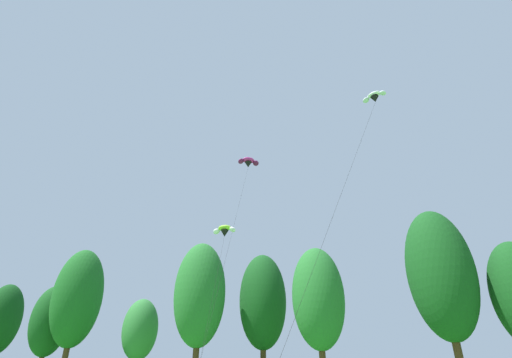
# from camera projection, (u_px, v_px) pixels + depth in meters

# --- Properties ---
(treeline_tree_a) EXTENTS (5.09, 5.09, 12.17)m
(treeline_tree_a) POSITION_uv_depth(u_px,v_px,m) (2.00, 319.00, 52.45)
(treeline_tree_a) COLOR #472D19
(treeline_tree_a) RESTS_ON ground_plane
(treeline_tree_b) EXTENTS (4.73, 4.73, 10.87)m
(treeline_tree_b) POSITION_uv_depth(u_px,v_px,m) (50.00, 321.00, 46.95)
(treeline_tree_b) COLOR #472D19
(treeline_tree_b) RESTS_ON ground_plane
(treeline_tree_c) EXTENTS (5.85, 5.85, 15.00)m
(treeline_tree_c) POSITION_uv_depth(u_px,v_px,m) (78.00, 297.00, 45.64)
(treeline_tree_c) COLOR #472D19
(treeline_tree_c) RESTS_ON ground_plane
(treeline_tree_d) EXTENTS (4.20, 4.20, 8.90)m
(treeline_tree_d) POSITION_uv_depth(u_px,v_px,m) (140.00, 329.00, 44.37)
(treeline_tree_d) COLOR #472D19
(treeline_tree_d) RESTS_ON ground_plane
(treeline_tree_e) EXTENTS (5.69, 5.69, 14.41)m
(treeline_tree_e) POSITION_uv_depth(u_px,v_px,m) (200.00, 293.00, 41.07)
(treeline_tree_e) COLOR #472D19
(treeline_tree_e) RESTS_ON ground_plane
(treeline_tree_f) EXTENTS (5.53, 5.53, 13.82)m
(treeline_tree_f) POSITION_uv_depth(u_px,v_px,m) (263.00, 301.00, 43.58)
(treeline_tree_f) COLOR #472D19
(treeline_tree_f) RESTS_ON ground_plane
(treeline_tree_g) EXTENTS (5.23, 5.23, 12.71)m
(treeline_tree_g) POSITION_uv_depth(u_px,v_px,m) (318.00, 297.00, 36.98)
(treeline_tree_g) COLOR #472D19
(treeline_tree_g) RESTS_ON ground_plane
(treeline_tree_h) EXTENTS (5.94, 5.94, 15.34)m
(treeline_tree_h) POSITION_uv_depth(u_px,v_px,m) (440.00, 273.00, 34.20)
(treeline_tree_h) COLOR #472D19
(treeline_tree_h) RESTS_ON ground_plane
(parafoil_kite_high_magenta) EXTENTS (5.30, 19.24, 24.53)m
(parafoil_kite_high_magenta) POSITION_uv_depth(u_px,v_px,m) (248.00, 162.00, 48.42)
(parafoil_kite_high_magenta) COLOR #D12893
(parafoil_kite_mid_white) EXTENTS (7.05, 14.08, 22.40)m
(parafoil_kite_mid_white) POSITION_uv_depth(u_px,v_px,m) (374.00, 97.00, 32.80)
(parafoil_kite_mid_white) COLOR white
(parafoil_kite_far_lime_white) EXTENTS (6.15, 13.65, 13.63)m
(parafoil_kite_far_lime_white) POSITION_uv_depth(u_px,v_px,m) (224.00, 231.00, 39.65)
(parafoil_kite_far_lime_white) COLOR #93D633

